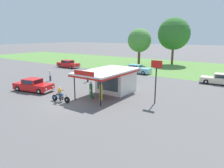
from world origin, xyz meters
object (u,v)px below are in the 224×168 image
(bystander_strolling_foreground, at_px, (86,72))
(roadside_pole_sign, at_px, (156,74))
(gas_pump_offside, at_px, (101,92))
(motorcycle_with_rider, at_px, (60,96))
(bystander_chatting_near_pumps, at_px, (50,75))
(featured_classic_sedan, at_px, (33,85))
(parked_car_back_row_far_right, at_px, (222,80))
(parked_car_second_row_spare, at_px, (68,64))
(parked_car_back_row_far_left, at_px, (137,69))
(bystander_leaning_by_kiosk, at_px, (88,75))
(gas_pump_nearside, at_px, (91,91))

(bystander_strolling_foreground, bearing_deg, roadside_pole_sign, -22.63)
(gas_pump_offside, height_order, motorcycle_with_rider, gas_pump_offside)
(motorcycle_with_rider, relative_size, bystander_chatting_near_pumps, 1.41)
(featured_classic_sedan, xyz_separation_m, parked_car_back_row_far_right, (18.24, 16.92, -0.00))
(parked_car_back_row_far_right, relative_size, parked_car_second_row_spare, 0.99)
(motorcycle_with_rider, relative_size, roadside_pole_sign, 0.52)
(parked_car_back_row_far_left, bearing_deg, parked_car_back_row_far_right, -5.08)
(parked_car_back_row_far_right, xyz_separation_m, bystander_leaning_by_kiosk, (-16.23, -9.31, 0.26))
(parked_car_back_row_far_left, relative_size, bystander_chatting_near_pumps, 3.50)
(bystander_strolling_foreground, xyz_separation_m, roadside_pole_sign, (14.54, -6.06, 2.14))
(gas_pump_offside, bearing_deg, bystander_leaning_by_kiosk, 140.00)
(gas_pump_nearside, bearing_deg, bystander_chatting_near_pumps, 163.30)
(featured_classic_sedan, xyz_separation_m, roadside_pole_sign, (14.01, 4.03, 2.26))
(parked_car_second_row_spare, bearing_deg, bystander_strolling_foreground, -29.24)
(parked_car_second_row_spare, bearing_deg, gas_pump_offside, -35.47)
(parked_car_back_row_far_left, xyz_separation_m, bystander_leaning_by_kiosk, (-2.34, -10.54, 0.24))
(gas_pump_offside, xyz_separation_m, roadside_pole_sign, (4.93, 2.35, 2.07))
(motorcycle_with_rider, height_order, roadside_pole_sign, roadside_pole_sign)
(motorcycle_with_rider, distance_m, bystander_leaning_by_kiosk, 9.49)
(parked_car_second_row_spare, height_order, bystander_strolling_foreground, parked_car_second_row_spare)
(bystander_chatting_near_pumps, xyz_separation_m, roadside_pole_sign, (16.97, -0.86, 2.11))
(parked_car_back_row_far_left, relative_size, bystander_strolling_foreground, 3.59)
(motorcycle_with_rider, xyz_separation_m, parked_car_back_row_far_right, (12.27, 17.93, 0.03))
(bystander_chatting_near_pumps, relative_size, roadside_pole_sign, 0.37)
(gas_pump_nearside, bearing_deg, roadside_pole_sign, 20.50)
(bystander_strolling_foreground, bearing_deg, gas_pump_offside, -41.19)
(parked_car_second_row_spare, bearing_deg, bystander_leaning_by_kiosk, -32.72)
(gas_pump_nearside, relative_size, featured_classic_sedan, 0.35)
(gas_pump_offside, distance_m, roadside_pole_sign, 5.84)
(parked_car_back_row_far_right, relative_size, roadside_pole_sign, 1.31)
(featured_classic_sedan, distance_m, roadside_pole_sign, 14.76)
(featured_classic_sedan, distance_m, parked_car_second_row_spare, 19.14)
(parked_car_back_row_far_right, height_order, bystander_leaning_by_kiosk, bystander_leaning_by_kiosk)
(motorcycle_with_rider, xyz_separation_m, bystander_leaning_by_kiosk, (-3.95, 8.62, 0.29))
(parked_car_back_row_far_right, xyz_separation_m, roadside_pole_sign, (-4.23, -12.89, 2.26))
(gas_pump_offside, relative_size, bystander_leaning_by_kiosk, 1.08)
(gas_pump_nearside, bearing_deg, featured_classic_sedan, -167.76)
(featured_classic_sedan, height_order, bystander_strolling_foreground, bystander_strolling_foreground)
(featured_classic_sedan, bearing_deg, gas_pump_nearside, 12.24)
(roadside_pole_sign, bearing_deg, bystander_chatting_near_pumps, 177.10)
(gas_pump_nearside, bearing_deg, parked_car_second_row_spare, 142.61)
(parked_car_back_row_far_left, relative_size, roadside_pole_sign, 1.28)
(parked_car_back_row_far_left, distance_m, bystander_leaning_by_kiosk, 10.80)
(featured_classic_sedan, distance_m, parked_car_back_row_far_right, 24.88)
(gas_pump_offside, bearing_deg, bystander_chatting_near_pumps, 165.08)
(gas_pump_nearside, distance_m, bystander_chatting_near_pumps, 11.16)
(gas_pump_nearside, height_order, roadside_pole_sign, roadside_pole_sign)
(gas_pump_offside, relative_size, roadside_pole_sign, 0.45)
(parked_car_back_row_far_right, xyz_separation_m, bystander_strolling_foreground, (-18.77, -6.83, 0.12))
(parked_car_back_row_far_left, distance_m, bystander_strolling_foreground, 9.43)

